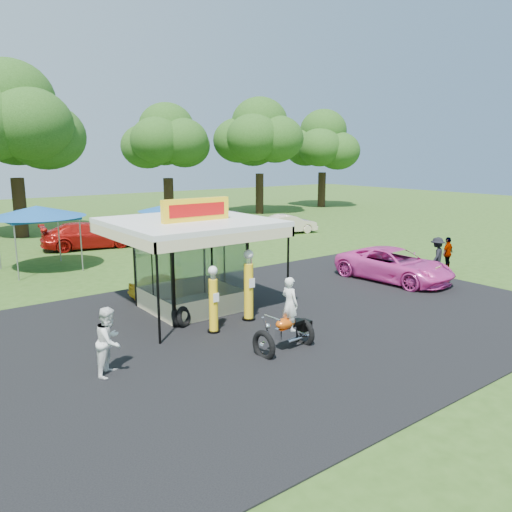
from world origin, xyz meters
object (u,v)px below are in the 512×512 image
(gas_pump_right, at_px, (249,287))
(pink_sedan, at_px, (394,265))
(tent_west, at_px, (37,212))
(spectator_east_a, at_px, (437,256))
(bg_car_d, at_px, (234,219))
(spectator_west, at_px, (109,341))
(motorcycle, at_px, (288,321))
(gas_pump_left, at_px, (213,301))
(spectator_east_b, at_px, (448,253))
(bg_car_b, at_px, (88,235))
(gas_station_kiosk, at_px, (190,263))
(a_frame_sign, at_px, (433,277))
(tent_east, at_px, (170,208))
(kiosk_car, at_px, (164,285))
(bg_car_c, at_px, (151,230))
(bg_car_e, at_px, (289,224))

(gas_pump_right, xyz_separation_m, pink_sedan, (8.59, 0.50, -0.46))
(gas_pump_right, distance_m, tent_west, 13.16)
(spectator_east_a, relative_size, bg_car_d, 0.37)
(spectator_west, bearing_deg, motorcycle, -62.45)
(spectator_east_a, bearing_deg, motorcycle, -7.01)
(motorcycle, distance_m, pink_sedan, 9.80)
(spectator_east_a, bearing_deg, gas_pump_left, -18.90)
(motorcycle, xyz_separation_m, spectator_east_b, (13.27, 3.18, -0.06))
(bg_car_b, bearing_deg, gas_station_kiosk, -174.95)
(a_frame_sign, height_order, spectator_west, spectator_west)
(motorcycle, bearing_deg, tent_west, 97.21)
(motorcycle, bearing_deg, gas_station_kiosk, 89.25)
(spectator_east_a, bearing_deg, tent_east, -85.14)
(pink_sedan, height_order, spectator_east_b, spectator_east_b)
(gas_station_kiosk, bearing_deg, kiosk_car, 90.00)
(motorcycle, height_order, bg_car_b, motorcycle)
(a_frame_sign, xyz_separation_m, bg_car_c, (-4.54, 18.36, 0.23))
(kiosk_car, xyz_separation_m, spectator_east_a, (12.22, -4.47, 0.43))
(motorcycle, xyz_separation_m, bg_car_b, (0.83, 19.76, -0.09))
(a_frame_sign, height_order, tent_east, tent_east)
(bg_car_d, relative_size, tent_east, 1.25)
(bg_car_b, bearing_deg, gas_pump_right, -171.16)
(spectator_east_a, bearing_deg, bg_car_e, -121.45)
(bg_car_e, xyz_separation_m, tent_east, (-9.48, 0.30, 1.77))
(motorcycle, distance_m, spectator_east_a, 12.25)
(spectator_east_a, bearing_deg, bg_car_c, -88.72)
(gas_station_kiosk, xyz_separation_m, bg_car_c, (5.36, 14.75, -1.07))
(bg_car_c, bearing_deg, spectator_east_a, -131.76)
(bg_car_c, distance_m, bg_car_d, 8.03)
(motorcycle, xyz_separation_m, tent_east, (5.08, 17.17, 1.56))
(pink_sedan, xyz_separation_m, bg_car_d, (3.69, 18.20, -0.07))
(spectator_west, relative_size, bg_car_d, 0.38)
(pink_sedan, bearing_deg, spectator_east_b, -6.81)
(gas_pump_right, bearing_deg, spectator_east_b, 1.69)
(spectator_east_b, height_order, tent_east, tent_east)
(pink_sedan, distance_m, bg_car_d, 18.57)
(bg_car_d, bearing_deg, gas_pump_left, 154.44)
(spectator_east_a, height_order, tent_west, tent_west)
(bg_car_e, relative_size, tent_west, 0.90)
(gas_pump_left, distance_m, pink_sedan, 10.26)
(motorcycle, height_order, tent_west, tent_west)
(spectator_west, bearing_deg, spectator_east_a, -40.35)
(pink_sedan, relative_size, bg_car_c, 1.29)
(spectator_east_a, bearing_deg, a_frame_sign, 9.56)
(gas_station_kiosk, height_order, bg_car_d, gas_station_kiosk)
(gas_pump_right, bearing_deg, bg_car_c, 75.52)
(gas_station_kiosk, relative_size, bg_car_d, 1.11)
(gas_station_kiosk, relative_size, a_frame_sign, 5.68)
(bg_car_b, distance_m, tent_east, 5.25)
(bg_car_e, distance_m, tent_east, 9.65)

